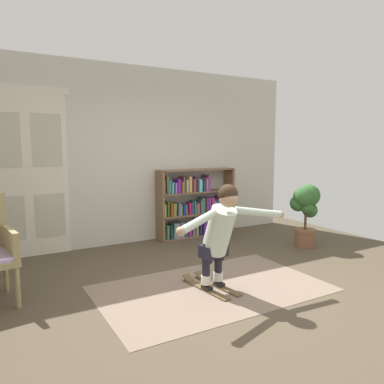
% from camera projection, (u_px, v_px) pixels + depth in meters
% --- Properties ---
extents(ground_plane, '(7.20, 7.20, 0.00)m').
position_uv_depth(ground_plane, '(225.00, 293.00, 4.04)').
color(ground_plane, brown).
extents(back_wall, '(6.00, 0.10, 2.90)m').
position_uv_depth(back_wall, '(136.00, 155.00, 6.09)').
color(back_wall, beige).
rests_on(back_wall, ground).
extents(double_door, '(1.22, 0.05, 2.45)m').
position_uv_depth(double_door, '(28.00, 173.00, 5.25)').
color(double_door, silver).
rests_on(double_door, ground).
extents(rug, '(2.55, 1.56, 0.01)m').
position_uv_depth(rug, '(212.00, 288.00, 4.17)').
color(rug, '#836E5D').
rests_on(rug, ground).
extents(bookshelf, '(1.46, 0.30, 1.20)m').
position_uv_depth(bookshelf, '(195.00, 207.00, 6.53)').
color(bookshelf, brown).
rests_on(bookshelf, ground).
extents(potted_plant, '(0.44, 0.40, 1.00)m').
position_uv_depth(potted_plant, '(306.00, 208.00, 5.85)').
color(potted_plant, brown).
rests_on(potted_plant, ground).
extents(skis_pair, '(0.36, 0.79, 0.07)m').
position_uv_depth(skis_pair, '(210.00, 286.00, 4.19)').
color(skis_pair, brown).
rests_on(skis_pair, rug).
extents(person_skier, '(1.48, 0.63, 1.14)m').
position_uv_depth(person_skier, '(221.00, 229.00, 3.97)').
color(person_skier, white).
rests_on(person_skier, skis_pair).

